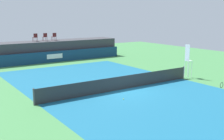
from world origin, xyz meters
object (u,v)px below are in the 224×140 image
object	(u,v)px
tennis_ball	(123,99)
net_post_near	(34,97)
spectator_chair_far_left	(35,37)
spectator_chair_left	(45,37)
spectator_chair_center	(54,36)
umpire_chair	(188,59)
net_post_far	(183,72)

from	to	relation	value
tennis_ball	net_post_near	bearing A→B (deg)	157.84
spectator_chair_far_left	net_post_near	bearing A→B (deg)	-109.74
spectator_chair_left	spectator_chair_center	bearing A→B (deg)	-10.73
umpire_chair	spectator_chair_left	bearing A→B (deg)	112.26
umpire_chair	tennis_ball	distance (m)	8.34
net_post_near	net_post_far	distance (m)	12.40
umpire_chair	net_post_near	bearing A→B (deg)	179.97
spectator_chair_far_left	spectator_chair_left	size ratio (longest dim) A/B	1.00
spectator_chair_left	spectator_chair_far_left	bearing A→B (deg)	-179.90
spectator_chair_left	tennis_ball	distance (m)	17.54
spectator_chair_left	umpire_chair	bearing A→B (deg)	-67.74
spectator_chair_center	umpire_chair	world-z (taller)	spectator_chair_center
spectator_chair_left	net_post_near	bearing A→B (deg)	-113.36
umpire_chair	spectator_chair_far_left	bearing A→B (deg)	115.75
net_post_near	net_post_far	size ratio (longest dim) A/B	1.00
spectator_chair_left	net_post_far	world-z (taller)	spectator_chair_left
net_post_far	spectator_chair_far_left	bearing A→B (deg)	114.41
spectator_chair_far_left	spectator_chair_left	xyz separation A→B (m)	(1.12, 0.00, 0.00)
spectator_chair_left	net_post_far	xyz separation A→B (m)	(5.81, -15.26, -2.19)
umpire_chair	net_post_far	bearing A→B (deg)	179.05
spectator_chair_far_left	net_post_near	size ratio (longest dim) A/B	0.89
net_post_far	spectator_chair_left	bearing A→B (deg)	110.84
spectator_chair_far_left	spectator_chair_left	distance (m)	1.12
spectator_chair_center	spectator_chair_far_left	bearing A→B (deg)	174.88
net_post_far	tennis_ball	distance (m)	7.78
net_post_near	spectator_chair_left	bearing A→B (deg)	66.64
umpire_chair	tennis_ball	size ratio (longest dim) A/B	40.59
spectator_chair_center	net_post_near	xyz separation A→B (m)	(-7.61, -15.07, -2.19)
spectator_chair_center	tennis_ball	bearing A→B (deg)	-99.08
spectator_chair_left	tennis_ball	world-z (taller)	spectator_chair_left
net_post_near	tennis_ball	xyz separation A→B (m)	(4.89, -1.99, -0.46)
spectator_chair_center	net_post_far	xyz separation A→B (m)	(4.79, -15.07, -2.19)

